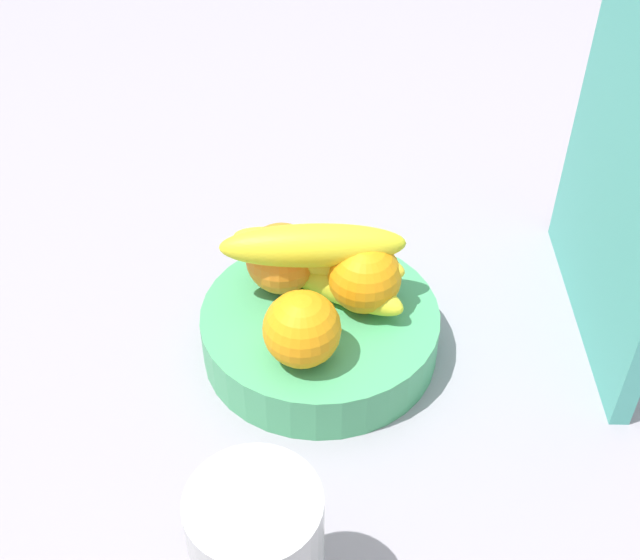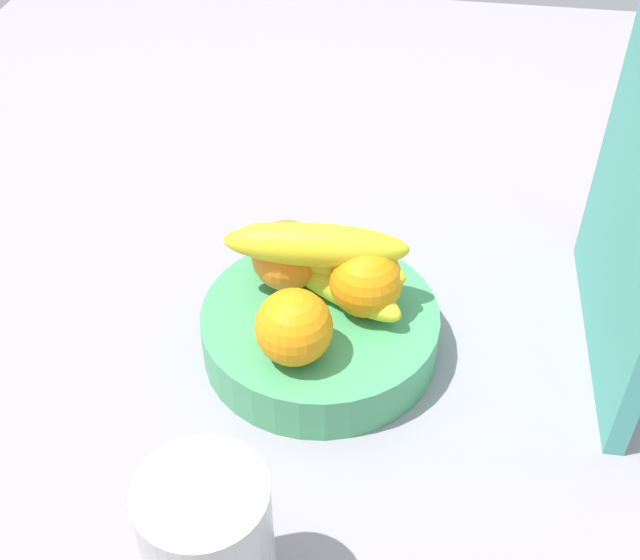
# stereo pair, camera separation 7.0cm
# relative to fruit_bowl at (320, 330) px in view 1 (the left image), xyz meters

# --- Properties ---
(ground_plane) EXTENTS (1.80, 1.40, 0.03)m
(ground_plane) POSITION_rel_fruit_bowl_xyz_m (0.02, 0.03, -0.04)
(ground_plane) COLOR gray
(fruit_bowl) EXTENTS (0.23, 0.23, 0.05)m
(fruit_bowl) POSITION_rel_fruit_bowl_xyz_m (0.00, 0.00, 0.00)
(fruit_bowl) COLOR #449D65
(fruit_bowl) RESTS_ON ground_plane
(orange_front_left) EXTENTS (0.07, 0.07, 0.07)m
(orange_front_left) POSITION_rel_fruit_bowl_xyz_m (0.06, -0.01, 0.06)
(orange_front_left) COLOR orange
(orange_front_left) RESTS_ON fruit_bowl
(orange_front_right) EXTENTS (0.07, 0.07, 0.07)m
(orange_front_right) POSITION_rel_fruit_bowl_xyz_m (-0.01, 0.04, 0.06)
(orange_front_right) COLOR orange
(orange_front_right) RESTS_ON fruit_bowl
(orange_center) EXTENTS (0.07, 0.07, 0.07)m
(orange_center) POSITION_rel_fruit_bowl_xyz_m (-0.04, -0.04, 0.06)
(orange_center) COLOR orange
(orange_center) RESTS_ON fruit_bowl
(banana_bunch) EXTENTS (0.13, 0.18, 0.08)m
(banana_bunch) POSITION_rel_fruit_bowl_xyz_m (-0.03, -0.00, 0.07)
(banana_bunch) COLOR yellow
(banana_bunch) RESTS_ON fruit_bowl
(cutting_board) EXTENTS (0.28, 0.02, 0.36)m
(cutting_board) POSITION_rel_fruit_bowl_xyz_m (-0.05, 0.27, 0.16)
(cutting_board) COLOR teal
(cutting_board) RESTS_ON ground_plane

